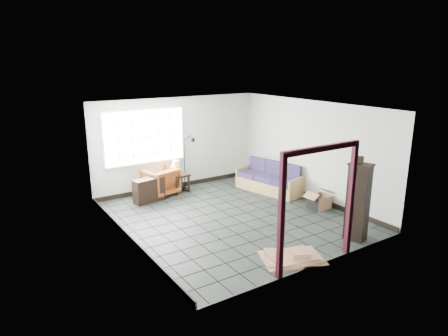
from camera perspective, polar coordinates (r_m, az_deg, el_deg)
ground at (r=9.52m, az=1.10°, el=-6.95°), size 5.50×5.50×0.00m
room_shell at (r=9.05m, az=1.05°, el=3.01°), size 5.02×5.52×2.61m
window_panel at (r=10.93m, az=-11.27°, el=4.42°), size 2.32×0.08×1.52m
doorway_trim at (r=7.11m, az=13.47°, el=-3.34°), size 1.80×0.08×2.20m
futon_sofa at (r=11.31m, az=6.64°, el=-1.80°), size 1.13×2.00×0.84m
armchair at (r=11.04m, az=-9.10°, el=-1.72°), size 0.97×0.93×0.83m
side_table at (r=11.19m, az=-6.44°, el=-1.29°), size 0.52×0.52×0.53m
table_lamp at (r=11.09m, az=-6.88°, el=0.49°), size 0.26×0.26×0.39m
projector at (r=11.18m, az=-6.94°, el=-0.54°), size 0.36×0.33×0.11m
floor_lamp at (r=11.23m, az=-5.09°, el=1.00°), size 0.42×0.31×1.58m
console_shelf at (r=10.58m, az=-10.67°, el=-3.11°), size 0.85×0.44×0.63m
tall_shelf at (r=8.53m, az=18.59°, el=-4.57°), size 0.43×0.51×1.61m
pot at (r=8.36m, az=18.81°, el=1.15°), size 0.19×0.19×0.12m
open_box at (r=10.26m, az=13.46°, el=-4.73°), size 0.81×0.41×0.45m
cardboard_pile at (r=7.72m, az=9.85°, el=-12.40°), size 1.34×1.15×0.16m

